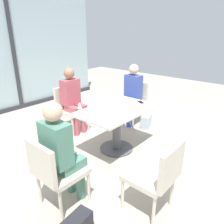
# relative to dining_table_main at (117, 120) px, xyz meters

# --- Properties ---
(ground_plane) EXTENTS (12.00, 12.00, 0.00)m
(ground_plane) POSITION_rel_dining_table_main_xyz_m (0.00, 0.00, -0.54)
(ground_plane) COLOR #A89E8E
(window_wall_backdrop) EXTENTS (4.77, 0.10, 2.70)m
(window_wall_backdrop) POSITION_rel_dining_table_main_xyz_m (0.00, 3.20, 0.68)
(window_wall_backdrop) COLOR #9FB7BC
(window_wall_backdrop) RESTS_ON ground_plane
(dining_table_main) EXTENTS (1.27, 0.81, 0.73)m
(dining_table_main) POSITION_rel_dining_table_main_xyz_m (0.00, 0.00, 0.00)
(dining_table_main) COLOR silver
(dining_table_main) RESTS_ON ground_plane
(chair_side_end) EXTENTS (0.50, 0.46, 0.87)m
(chair_side_end) POSITION_rel_dining_table_main_xyz_m (-1.44, -0.31, -0.04)
(chair_side_end) COLOR beige
(chair_side_end) RESTS_ON ground_plane
(chair_far_right) EXTENTS (0.50, 0.46, 0.87)m
(chair_far_right) POSITION_rel_dining_table_main_xyz_m (1.15, 0.47, -0.04)
(chair_far_right) COLOR beige
(chair_far_right) RESTS_ON ground_plane
(chair_near_window) EXTENTS (0.46, 0.51, 0.87)m
(chair_near_window) POSITION_rel_dining_table_main_xyz_m (0.00, 1.19, -0.04)
(chair_near_window) COLOR beige
(chair_near_window) RESTS_ON ground_plane
(chair_front_left) EXTENTS (0.46, 0.50, 0.87)m
(chair_front_left) POSITION_rel_dining_table_main_xyz_m (-0.77, -1.19, -0.04)
(chair_front_left) COLOR beige
(chair_front_left) RESTS_ON ground_plane
(person_side_end) EXTENTS (0.39, 0.34, 1.26)m
(person_side_end) POSITION_rel_dining_table_main_xyz_m (-1.33, -0.31, 0.16)
(person_side_end) COLOR #4C7F6B
(person_side_end) RESTS_ON ground_plane
(person_far_right) EXTENTS (0.39, 0.34, 1.26)m
(person_far_right) POSITION_rel_dining_table_main_xyz_m (1.05, 0.47, 0.16)
(person_far_right) COLOR #384C9E
(person_far_right) RESTS_ON ground_plane
(person_near_window) EXTENTS (0.34, 0.39, 1.26)m
(person_near_window) POSITION_rel_dining_table_main_xyz_m (-0.00, 1.08, 0.16)
(person_near_window) COLOR #B24C56
(person_near_window) RESTS_ON ground_plane
(wine_glass_0) EXTENTS (0.07, 0.07, 0.18)m
(wine_glass_0) POSITION_rel_dining_table_main_xyz_m (-0.57, -0.20, 0.33)
(wine_glass_0) COLOR silver
(wine_glass_0) RESTS_ON dining_table_main
(wine_glass_1) EXTENTS (0.07, 0.07, 0.18)m
(wine_glass_1) POSITION_rel_dining_table_main_xyz_m (0.08, -0.20, 0.33)
(wine_glass_1) COLOR silver
(wine_glass_1) RESTS_ON dining_table_main
(wine_glass_2) EXTENTS (0.07, 0.07, 0.18)m
(wine_glass_2) POSITION_rel_dining_table_main_xyz_m (-0.53, 0.28, 0.33)
(wine_glass_2) COLOR silver
(wine_glass_2) RESTS_ON dining_table_main
(wine_glass_3) EXTENTS (0.07, 0.07, 0.18)m
(wine_glass_3) POSITION_rel_dining_table_main_xyz_m (-0.19, 0.09, 0.33)
(wine_glass_3) COLOR silver
(wine_glass_3) RESTS_ON dining_table_main
(wine_glass_4) EXTENTS (0.07, 0.07, 0.18)m
(wine_glass_4) POSITION_rel_dining_table_main_xyz_m (-0.46, -0.22, 0.33)
(wine_glass_4) COLOR silver
(wine_glass_4) RESTS_ON dining_table_main
(wine_glass_5) EXTENTS (0.07, 0.07, 0.18)m
(wine_glass_5) POSITION_rel_dining_table_main_xyz_m (0.50, 0.34, 0.33)
(wine_glass_5) COLOR silver
(wine_glass_5) RESTS_ON dining_table_main
(coffee_cup) EXTENTS (0.08, 0.08, 0.09)m
(coffee_cup) POSITION_rel_dining_table_main_xyz_m (-0.57, 0.07, 0.24)
(coffee_cup) COLOR white
(coffee_cup) RESTS_ON dining_table_main
(cell_phone_on_table) EXTENTS (0.13, 0.16, 0.01)m
(cell_phone_on_table) POSITION_rel_dining_table_main_xyz_m (0.52, -0.11, 0.20)
(cell_phone_on_table) COLOR black
(cell_phone_on_table) RESTS_ON dining_table_main
(handbag_1) EXTENTS (0.33, 0.24, 0.28)m
(handbag_1) POSITION_rel_dining_table_main_xyz_m (1.06, 0.08, -0.40)
(handbag_1) COLOR silver
(handbag_1) RESTS_ON ground_plane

